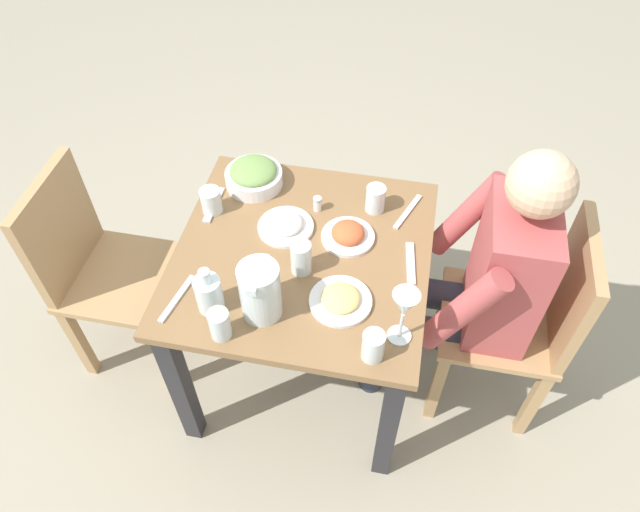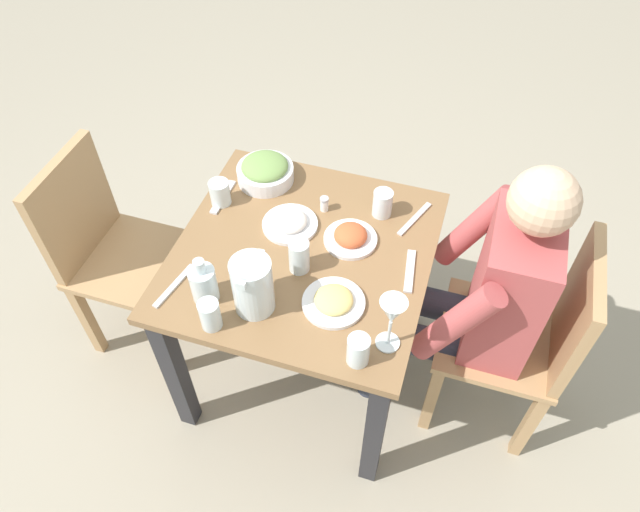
{
  "view_description": "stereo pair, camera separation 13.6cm",
  "coord_description": "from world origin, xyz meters",
  "px_view_note": "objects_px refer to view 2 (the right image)",
  "views": [
    {
      "loc": [
        -1.21,
        -0.3,
        2.14
      ],
      "look_at": [
        -0.0,
        -0.06,
        0.71
      ],
      "focal_mm": 33.1,
      "sensor_mm": 36.0,
      "label": 1
    },
    {
      "loc": [
        -1.17,
        -0.43,
        2.14
      ],
      "look_at": [
        -0.0,
        -0.06,
        0.71
      ],
      "focal_mm": 33.1,
      "sensor_mm": 36.0,
      "label": 2
    }
  ],
  "objects_px": {
    "water_glass_far_left": "(210,315)",
    "salt_shaker": "(324,204)",
    "plate_rice_curry": "(350,237)",
    "water_glass_far_right": "(383,203)",
    "chair_far": "(110,247)",
    "wine_glass": "(392,314)",
    "oil_carafe": "(204,285)",
    "water_glass_near_right": "(299,256)",
    "water_glass_near_left": "(220,193)",
    "water_pitcher": "(253,285)",
    "chair_near": "(529,335)",
    "salad_bowl": "(265,171)",
    "plate_yoghurt": "(290,222)",
    "dining_table": "(304,277)",
    "plate_fries": "(334,301)",
    "diner_near": "(476,293)",
    "water_glass_center": "(358,350)"
  },
  "relations": [
    {
      "from": "water_pitcher",
      "to": "oil_carafe",
      "type": "relative_size",
      "value": 1.16
    },
    {
      "from": "plate_fries",
      "to": "water_glass_far_right",
      "type": "distance_m",
      "value": 0.42
    },
    {
      "from": "water_glass_near_left",
      "to": "wine_glass",
      "type": "relative_size",
      "value": 0.45
    },
    {
      "from": "plate_fries",
      "to": "oil_carafe",
      "type": "distance_m",
      "value": 0.39
    },
    {
      "from": "dining_table",
      "to": "salad_bowl",
      "type": "xyz_separation_m",
      "value": [
        0.28,
        0.24,
        0.18
      ]
    },
    {
      "from": "salad_bowl",
      "to": "water_glass_center",
      "type": "distance_m",
      "value": 0.8
    },
    {
      "from": "chair_far",
      "to": "wine_glass",
      "type": "distance_m",
      "value": 1.19
    },
    {
      "from": "chair_far",
      "to": "salt_shaker",
      "type": "distance_m",
      "value": 0.84
    },
    {
      "from": "diner_near",
      "to": "oil_carafe",
      "type": "distance_m",
      "value": 0.85
    },
    {
      "from": "water_pitcher",
      "to": "oil_carafe",
      "type": "xyz_separation_m",
      "value": [
        -0.01,
        0.15,
        -0.04
      ]
    },
    {
      "from": "dining_table",
      "to": "water_glass_far_left",
      "type": "height_order",
      "value": "water_glass_far_left"
    },
    {
      "from": "water_glass_far_left",
      "to": "salt_shaker",
      "type": "xyz_separation_m",
      "value": [
        0.55,
        -0.17,
        -0.02
      ]
    },
    {
      "from": "plate_fries",
      "to": "water_glass_far_left",
      "type": "bearing_deg",
      "value": 119.29
    },
    {
      "from": "chair_near",
      "to": "water_glass_far_right",
      "type": "distance_m",
      "value": 0.65
    },
    {
      "from": "plate_fries",
      "to": "water_pitcher",
      "type": "bearing_deg",
      "value": 108.46
    },
    {
      "from": "diner_near",
      "to": "plate_yoghurt",
      "type": "distance_m",
      "value": 0.64
    },
    {
      "from": "water_glass_far_left",
      "to": "wine_glass",
      "type": "xyz_separation_m",
      "value": [
        0.09,
        -0.5,
        0.09
      ]
    },
    {
      "from": "salt_shaker",
      "to": "chair_near",
      "type": "bearing_deg",
      "value": -100.47
    },
    {
      "from": "water_glass_near_right",
      "to": "water_glass_far_right",
      "type": "bearing_deg",
      "value": -31.06
    },
    {
      "from": "water_pitcher",
      "to": "water_glass_far_right",
      "type": "bearing_deg",
      "value": -28.69
    },
    {
      "from": "water_glass_near_right",
      "to": "plate_fries",
      "type": "bearing_deg",
      "value": -125.72
    },
    {
      "from": "plate_yoghurt",
      "to": "water_glass_near_right",
      "type": "height_order",
      "value": "water_glass_near_right"
    },
    {
      "from": "salad_bowl",
      "to": "water_glass_near_left",
      "type": "bearing_deg",
      "value": 145.76
    },
    {
      "from": "plate_rice_curry",
      "to": "oil_carafe",
      "type": "height_order",
      "value": "oil_carafe"
    },
    {
      "from": "chair_near",
      "to": "plate_yoghurt",
      "type": "xyz_separation_m",
      "value": [
        0.03,
        0.84,
        0.24
      ]
    },
    {
      "from": "wine_glass",
      "to": "oil_carafe",
      "type": "xyz_separation_m",
      "value": [
        -0.0,
        0.56,
        -0.09
      ]
    },
    {
      "from": "chair_far",
      "to": "plate_rice_curry",
      "type": "distance_m",
      "value": 0.93
    },
    {
      "from": "plate_yoghurt",
      "to": "water_glass_center",
      "type": "bearing_deg",
      "value": -140.75
    },
    {
      "from": "chair_near",
      "to": "dining_table",
      "type": "bearing_deg",
      "value": 94.53
    },
    {
      "from": "water_glass_near_left",
      "to": "plate_fries",
      "type": "bearing_deg",
      "value": -121.24
    },
    {
      "from": "salad_bowl",
      "to": "water_glass_far_right",
      "type": "distance_m",
      "value": 0.44
    },
    {
      "from": "water_pitcher",
      "to": "salad_bowl",
      "type": "xyz_separation_m",
      "value": [
        0.53,
        0.17,
        -0.05
      ]
    },
    {
      "from": "water_glass_far_right",
      "to": "chair_far",
      "type": "bearing_deg",
      "value": 104.85
    },
    {
      "from": "chair_near",
      "to": "plate_fries",
      "type": "distance_m",
      "value": 0.7
    },
    {
      "from": "plate_rice_curry",
      "to": "water_glass_near_left",
      "type": "distance_m",
      "value": 0.48
    },
    {
      "from": "water_glass_near_right",
      "to": "water_glass_near_left",
      "type": "bearing_deg",
      "value": 60.69
    },
    {
      "from": "dining_table",
      "to": "water_glass_far_left",
      "type": "xyz_separation_m",
      "value": [
        -0.35,
        0.16,
        0.18
      ]
    },
    {
      "from": "water_glass_near_right",
      "to": "diner_near",
      "type": "bearing_deg",
      "value": -76.5
    },
    {
      "from": "water_pitcher",
      "to": "diner_near",
      "type": "bearing_deg",
      "value": -63.88
    },
    {
      "from": "salt_shaker",
      "to": "plate_rice_curry",
      "type": "bearing_deg",
      "value": -131.98
    },
    {
      "from": "salad_bowl",
      "to": "plate_fries",
      "type": "bearing_deg",
      "value": -139.39
    },
    {
      "from": "chair_far",
      "to": "water_glass_far_right",
      "type": "distance_m",
      "value": 1.03
    },
    {
      "from": "chair_near",
      "to": "salt_shaker",
      "type": "bearing_deg",
      "value": 79.53
    },
    {
      "from": "water_pitcher",
      "to": "water_glass_near_left",
      "type": "distance_m",
      "value": 0.47
    },
    {
      "from": "plate_rice_curry",
      "to": "water_glass_far_left",
      "type": "distance_m",
      "value": 0.53
    },
    {
      "from": "salad_bowl",
      "to": "water_glass_far_left",
      "type": "height_order",
      "value": "water_glass_far_left"
    },
    {
      "from": "chair_far",
      "to": "wine_glass",
      "type": "relative_size",
      "value": 4.44
    },
    {
      "from": "plate_yoghurt",
      "to": "water_glass_far_right",
      "type": "bearing_deg",
      "value": -61.79
    },
    {
      "from": "chair_near",
      "to": "water_glass_center",
      "type": "xyz_separation_m",
      "value": [
        -0.4,
        0.49,
        0.27
      ]
    },
    {
      "from": "water_pitcher",
      "to": "water_glass_near_left",
      "type": "xyz_separation_m",
      "value": [
        0.37,
        0.28,
        -0.05
      ]
    }
  ]
}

